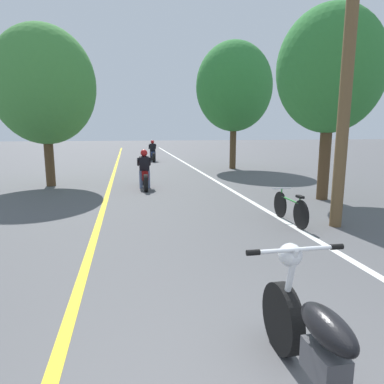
{
  "coord_description": "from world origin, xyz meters",
  "views": [
    {
      "loc": [
        -1.02,
        -1.52,
        2.02
      ],
      "look_at": [
        0.09,
        4.44,
        0.9
      ],
      "focal_mm": 32.0,
      "sensor_mm": 36.0,
      "label": 1
    }
  ],
  "objects": [
    {
      "name": "roadside_tree_right_far",
      "position": [
        4.29,
        15.46,
        4.08
      ],
      "size": [
        3.82,
        3.43,
        6.29
      ],
      "color": "#513A23",
      "rests_on": "ground"
    },
    {
      "name": "lane_stripe_edge",
      "position": [
        2.35,
        12.44,
        0.0
      ],
      "size": [
        0.14,
        48.0,
        0.01
      ],
      "primitive_type": "cube",
      "color": "white",
      "rests_on": "ground"
    },
    {
      "name": "motorcycle_rider_lead",
      "position": [
        -0.48,
        10.33,
        0.51
      ],
      "size": [
        0.5,
        2.1,
        1.33
      ],
      "color": "black",
      "rests_on": "ground"
    },
    {
      "name": "roadside_tree_left",
      "position": [
        -3.79,
        11.39,
        3.49
      ],
      "size": [
        3.5,
        3.15,
        5.51
      ],
      "color": "#513A23",
      "rests_on": "ground"
    },
    {
      "name": "motorcycle_rider_far",
      "position": [
        0.52,
        20.37,
        0.51
      ],
      "size": [
        0.5,
        2.04,
        1.33
      ],
      "color": "black",
      "rests_on": "ground"
    },
    {
      "name": "bicycle_parked",
      "position": [
        2.4,
        5.19,
        0.33
      ],
      "size": [
        0.44,
        1.58,
        0.71
      ],
      "color": "black",
      "rests_on": "ground"
    },
    {
      "name": "utility_pole",
      "position": [
        3.24,
        4.79,
        2.91
      ],
      "size": [
        1.1,
        0.24,
        5.66
      ],
      "color": "brown",
      "rests_on": "ground"
    },
    {
      "name": "lane_stripe_center",
      "position": [
        -1.7,
        12.44,
        0.0
      ],
      "size": [
        0.14,
        48.0,
        0.01
      ],
      "primitive_type": "cube",
      "color": "yellow",
      "rests_on": "ground"
    },
    {
      "name": "roadside_tree_right_near",
      "position": [
        4.51,
        7.41,
        3.59
      ],
      "size": [
        2.97,
        2.68,
        5.32
      ],
      "color": "#513A23",
      "rests_on": "ground"
    },
    {
      "name": "motorcycle_foreground",
      "position": [
        0.31,
        0.49,
        0.44
      ],
      "size": [
        0.85,
        2.03,
        1.07
      ],
      "color": "black",
      "rests_on": "ground"
    }
  ]
}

